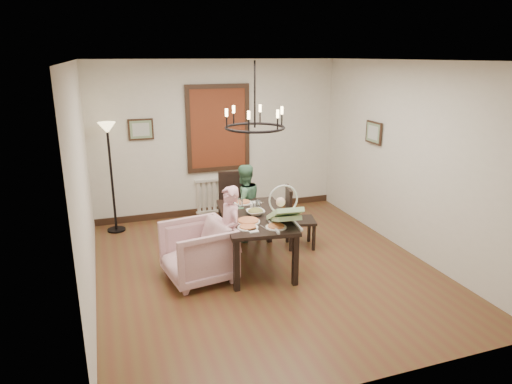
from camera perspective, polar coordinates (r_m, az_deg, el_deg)
room_shell at (r=6.34m, az=0.03°, el=3.42°), size 4.51×5.00×2.81m
dining_table at (r=6.36m, az=-0.14°, el=-3.60°), size 1.08×1.67×0.74m
chair_far at (r=7.54m, az=-2.94°, el=-1.47°), size 0.53×0.53×1.01m
chair_right at (r=7.02m, az=5.62°, el=-3.12°), size 0.51×0.51×0.97m
armchair at (r=6.07m, az=-7.26°, el=-7.44°), size 0.97×0.95×0.77m
elderly_woman at (r=6.07m, az=-3.29°, el=-5.98°), size 0.31×0.41×1.04m
seated_man at (r=7.23m, az=-1.51°, el=-2.19°), size 0.58×0.50×1.03m
baby_bouncer at (r=5.88m, az=3.61°, el=-2.53°), size 0.47×0.61×0.37m
salad_bowl at (r=6.34m, az=-0.07°, el=-2.51°), size 0.30×0.30×0.07m
pizza_platter at (r=6.04m, az=-0.98°, el=-3.66°), size 0.31×0.31×0.04m
drinking_glass at (r=6.48m, az=0.27°, el=-1.70°), size 0.08×0.08×0.15m
window_blinds at (r=8.27m, az=-4.74°, el=7.92°), size 1.00×0.03×1.40m
radiator at (r=8.57m, az=-4.58°, el=-0.35°), size 0.92×0.12×0.62m
picture_back at (r=8.05m, az=-14.20°, el=7.59°), size 0.42×0.03×0.36m
picture_right at (r=7.73m, az=14.50°, el=7.20°), size 0.03×0.42×0.36m
floor_lamp at (r=7.86m, az=-17.57°, el=1.51°), size 0.30×0.30×1.80m
chandelier at (r=6.03m, az=-0.15°, el=8.05°), size 0.80×0.80×0.04m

